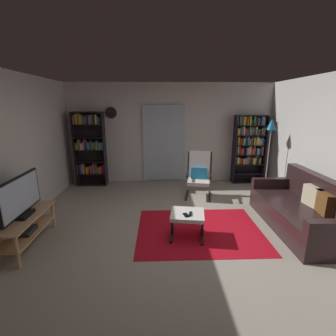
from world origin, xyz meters
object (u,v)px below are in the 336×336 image
object	(u,v)px
lounge_armchair	(199,173)
wall_clock	(111,113)
bookshelf_near_sofa	(249,144)
leather_sofa	(302,211)
floor_lamp_by_shelf	(271,132)
tv_remote	(190,214)
television	(21,198)
ottoman	(187,217)
bookshelf_near_tv	(90,147)
tv_stand	(25,226)
cell_phone	(186,215)

from	to	relation	value
lounge_armchair	wall_clock	size ratio (longest dim) A/B	3.53
bookshelf_near_sofa	leather_sofa	xyz separation A→B (m)	(0.07, -2.52, -0.72)
bookshelf_near_sofa	leather_sofa	bearing A→B (deg)	-88.44
floor_lamp_by_shelf	wall_clock	xyz separation A→B (m)	(-3.78, 0.88, 0.41)
tv_remote	wall_clock	bearing A→B (deg)	132.50
television	floor_lamp_by_shelf	size ratio (longest dim) A/B	0.57
leather_sofa	bookshelf_near_sofa	bearing A→B (deg)	91.56
television	leather_sofa	xyz separation A→B (m)	(4.43, 0.38, -0.46)
ottoman	floor_lamp_by_shelf	size ratio (longest dim) A/B	0.33
lounge_armchair	floor_lamp_by_shelf	size ratio (longest dim) A/B	0.59
bookshelf_near_tv	tv_remote	size ratio (longest dim) A/B	13.10
leather_sofa	wall_clock	bearing A→B (deg)	144.14
tv_stand	ottoman	xyz separation A→B (m)	(2.44, 0.16, 0.03)
lounge_armchair	leather_sofa	bearing A→B (deg)	-46.10
tv_remote	cell_phone	distance (m)	0.08
bookshelf_near_tv	cell_phone	size ratio (longest dim) A/B	13.48
tv_remote	floor_lamp_by_shelf	xyz separation A→B (m)	(2.08, 2.05, 1.02)
cell_phone	tv_stand	bearing A→B (deg)	168.07
tv_remote	tv_stand	bearing A→B (deg)	-165.31
television	ottoman	bearing A→B (deg)	3.50
ottoman	lounge_armchair	bearing A→B (deg)	75.44
lounge_armchair	tv_remote	world-z (taller)	lounge_armchair
tv_remote	ottoman	bearing A→B (deg)	136.23
lounge_armchair	wall_clock	world-z (taller)	wall_clock
tv_remote	wall_clock	distance (m)	3.68
cell_phone	wall_clock	bearing A→B (deg)	105.24
bookshelf_near_tv	wall_clock	world-z (taller)	wall_clock
leather_sofa	lounge_armchair	xyz separation A→B (m)	(-1.52, 1.58, 0.22)
tv_stand	bookshelf_near_tv	size ratio (longest dim) A/B	0.62
bookshelf_near_tv	floor_lamp_by_shelf	bearing A→B (deg)	-8.98
ottoman	television	bearing A→B (deg)	-176.50
bookshelf_near_tv	floor_lamp_by_shelf	size ratio (longest dim) A/B	1.08
tv_remote	floor_lamp_by_shelf	size ratio (longest dim) A/B	0.08
tv_stand	ottoman	bearing A→B (deg)	3.67
lounge_armchair	ottoman	size ratio (longest dim) A/B	1.75
bookshelf_near_tv	television	bearing A→B (deg)	-94.47
bookshelf_near_sofa	leather_sofa	world-z (taller)	bookshelf_near_sofa
television	bookshelf_near_sofa	distance (m)	5.24
tv_stand	bookshelf_near_sofa	xyz separation A→B (m)	(4.36, 2.90, 0.72)
ottoman	cell_phone	world-z (taller)	cell_phone
bookshelf_near_tv	cell_phone	world-z (taller)	bookshelf_near_tv
cell_phone	floor_lamp_by_shelf	world-z (taller)	floor_lamp_by_shelf
tv_stand	wall_clock	size ratio (longest dim) A/B	4.06
tv_stand	bookshelf_near_tv	distance (m)	2.93
tv_remote	leather_sofa	bearing A→B (deg)	20.76
cell_phone	wall_clock	world-z (taller)	wall_clock
bookshelf_near_tv	wall_clock	xyz separation A→B (m)	(0.55, 0.20, 0.84)
bookshelf_near_tv	ottoman	distance (m)	3.54
floor_lamp_by_shelf	cell_phone	bearing A→B (deg)	-135.98
bookshelf_near_sofa	tv_remote	xyz separation A→B (m)	(-1.89, -2.80, -0.61)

